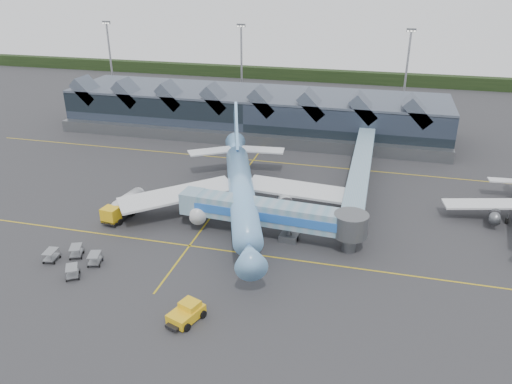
% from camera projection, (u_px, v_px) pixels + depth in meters
% --- Properties ---
extents(ground, '(260.00, 260.00, 0.00)m').
position_uv_depth(ground, '(208.00, 221.00, 78.71)').
color(ground, '#2B2B2E').
rests_on(ground, ground).
extents(taxi_stripes, '(120.00, 60.00, 0.01)m').
position_uv_depth(taxi_stripes, '(227.00, 195.00, 87.54)').
color(taxi_stripes, gold).
rests_on(taxi_stripes, ground).
extents(tree_line_far, '(260.00, 4.00, 4.00)m').
position_uv_depth(tree_line_far, '(313.00, 75.00, 174.97)').
color(tree_line_far, black).
rests_on(tree_line_far, ground).
extents(terminal, '(90.00, 22.25, 12.52)m').
position_uv_depth(terminal, '(253.00, 112.00, 119.65)').
color(terminal, black).
rests_on(terminal, ground).
extents(light_masts, '(132.40, 42.56, 22.45)m').
position_uv_depth(light_masts, '(370.00, 73.00, 124.22)').
color(light_masts, gray).
rests_on(light_masts, ground).
extents(main_airliner, '(37.56, 44.21, 14.62)m').
position_uv_depth(main_airliner, '(241.00, 188.00, 79.77)').
color(main_airliner, '#70B6E3').
rests_on(main_airliner, ground).
extents(jet_bridge, '(27.92, 6.01, 5.81)m').
position_uv_depth(jet_bridge, '(281.00, 215.00, 71.83)').
color(jet_bridge, '#6897AE').
rests_on(jet_bridge, ground).
extents(fuel_truck, '(3.70, 9.79, 3.25)m').
position_uv_depth(fuel_truck, '(125.00, 205.00, 79.87)').
color(fuel_truck, black).
rests_on(fuel_truck, ground).
extents(pushback_tug, '(4.05, 5.12, 2.06)m').
position_uv_depth(pushback_tug, '(186.00, 313.00, 56.26)').
color(pushback_tug, gold).
rests_on(pushback_tug, ground).
extents(baggage_carts, '(8.06, 7.29, 1.58)m').
position_uv_depth(baggage_carts, '(74.00, 259.00, 66.77)').
color(baggage_carts, gray).
rests_on(baggage_carts, ground).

